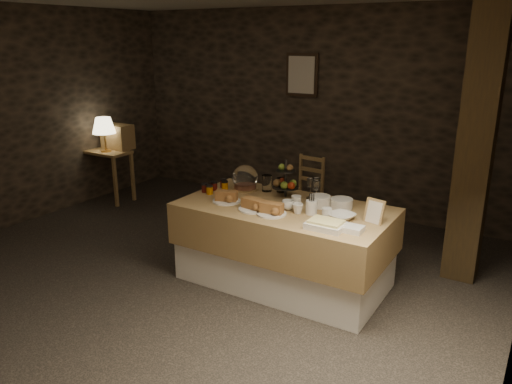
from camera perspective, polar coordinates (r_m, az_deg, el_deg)
The scene contains 28 objects.
ground_plane at distance 5.00m, azimuth -6.59°, elevation -9.18°, with size 5.50×5.00×0.01m, color black.
room_shell at distance 4.53m, azimuth -7.27°, elevation 8.82°, with size 5.52×5.02×2.60m.
buffet_table at distance 4.63m, azimuth 3.22°, elevation -5.38°, with size 1.91×1.01×0.76m.
console_table at distance 7.26m, azimuth -16.66°, elevation 3.57°, with size 0.67×0.38×0.72m.
table_lamp at distance 7.10m, azimuth -17.02°, elevation 7.24°, with size 0.31×0.31×0.47m.
wine_rack at distance 7.28m, azimuth -15.55°, elevation 6.12°, with size 0.42×0.26×0.34m, color brown.
chair at distance 6.26m, azimuth 5.77°, elevation -0.06°, with size 0.42×0.40×0.63m.
timber_column at distance 4.92m, azimuth 23.87°, elevation 5.06°, with size 0.30×0.30×2.60m, color black.
framed_picture at distance 6.67m, azimuth 5.27°, elevation 13.20°, with size 0.45×0.04×0.55m.
plate_stack_a at distance 4.53m, azimuth 7.30°, elevation -1.03°, with size 0.19×0.19×0.10m, color silver.
plate_stack_b at distance 4.52m, azimuth 9.76°, elevation -1.27°, with size 0.20×0.20×0.09m, color silver.
cutlery_holder at distance 4.32m, azimuth 6.36°, elevation -1.75°, with size 0.10×0.10×0.12m, color silver.
cup_a at distance 4.41m, azimuth 3.67°, elevation -1.48°, with size 0.11×0.11×0.09m, color silver.
cup_b at distance 4.32m, azimuth 4.78°, elevation -1.90°, with size 0.10×0.10×0.09m, color silver.
mug_c at distance 4.51m, azimuth 4.62°, elevation -1.02°, with size 0.09×0.09×0.10m, color silver.
mug_d at distance 4.24m, azimuth 8.10°, elevation -2.42°, with size 0.08×0.08×0.09m, color silver.
bowl at distance 4.24m, azimuth 9.74°, elevation -2.77°, with size 0.22×0.22×0.05m, color silver.
cake_dome at distance 4.98m, azimuth -1.25°, elevation 1.48°, with size 0.26×0.26×0.26m.
fruit_stand at distance 4.74m, azimuth 3.39°, elevation 1.07°, with size 0.26×0.26×0.36m.
bread_platter_left at distance 4.62m, azimuth -3.40°, elevation -0.65°, with size 0.26×0.26×0.11m.
bread_platter_center at distance 4.40m, azimuth -0.34°, elevation -1.56°, with size 0.26×0.26×0.11m.
bread_platter_right at distance 4.29m, azimuth 1.79°, elevation -2.07°, with size 0.26×0.26×0.11m.
jam_jars at distance 4.97m, azimuth -4.66°, elevation 0.58°, with size 0.18×0.32×0.07m.
tart_dish at distance 4.02m, azimuth 7.99°, elevation -3.72°, with size 0.30×0.22×0.07m.
square_dish at distance 3.99m, azimuth 11.14°, elevation -4.19°, with size 0.14×0.14×0.04m, color silver.
menu_frame at distance 4.20m, azimuth 13.35°, elevation -2.26°, with size 0.17×0.02×0.22m, color brown.
storage_jar_a at distance 4.93m, azimuth 1.25°, elevation 1.03°, with size 0.10×0.10×0.16m, color white.
storage_jar_b at distance 4.91m, azimuth 2.89°, elevation 0.81°, with size 0.09×0.09×0.14m, color white.
Camera 1 is at (2.81, -3.49, 2.22)m, focal length 35.00 mm.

